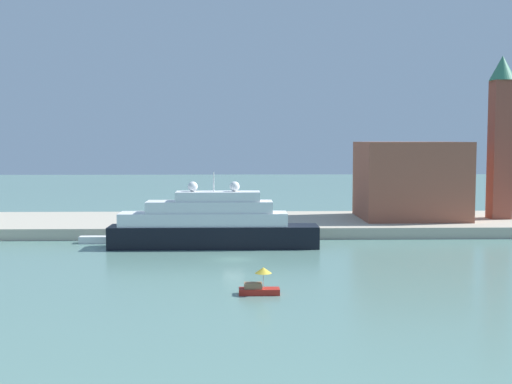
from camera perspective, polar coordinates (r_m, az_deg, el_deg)
ground at (r=83.03m, az=-1.90°, el=-5.73°), size 400.00×400.00×0.00m
quay_dock at (r=110.32m, az=-1.81°, el=-2.74°), size 110.00×23.45×1.70m
large_yacht at (r=91.81m, az=-3.82°, el=-2.80°), size 28.37×4.83×10.26m
small_motorboat at (r=64.53m, az=0.27°, el=-7.88°), size 3.88×1.61×2.60m
work_barge at (r=98.39m, az=-13.36°, el=-3.95°), size 4.73×1.62×0.98m
harbor_building at (r=113.84m, az=12.93°, el=0.99°), size 16.60×14.67×12.60m
bell_tower at (r=117.41m, az=20.02°, el=4.86°), size 4.20×4.20×26.57m
parked_car at (r=107.36m, az=-9.14°, el=-2.20°), size 4.28×1.70×1.46m
person_figure at (r=106.11m, az=-6.77°, el=-2.20°), size 0.36×0.36×1.59m
mooring_bollard at (r=99.67m, az=2.11°, el=-2.82°), size 0.52×0.52×0.70m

